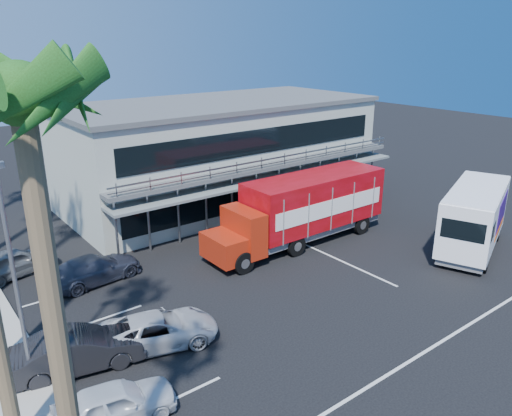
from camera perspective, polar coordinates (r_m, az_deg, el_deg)
ground at (r=25.37m, az=9.49°, el=-8.48°), size 120.00×120.00×0.00m
building at (r=36.80m, az=-4.13°, el=6.49°), size 22.40×12.00×7.30m
palm_a at (r=9.36m, az=-24.86°, el=8.20°), size 2.80×2.80×11.75m
light_pole_near at (r=17.71m, az=-25.97°, el=-6.66°), size 0.50×0.25×8.09m
red_truck at (r=29.19m, az=5.53°, el=0.08°), size 11.75×2.89×3.95m
white_van at (r=30.63m, az=23.64°, el=-1.00°), size 7.97×5.13×3.68m
parked_car_a at (r=17.46m, az=-15.81°, el=-20.65°), size 4.06×2.20×1.31m
parked_car_b at (r=19.98m, az=-19.64°, el=-15.08°), size 4.89×2.55×1.53m
parked_car_c at (r=20.58m, az=-11.13°, el=-13.50°), size 5.16×3.44×1.32m
parked_car_d at (r=26.16m, az=-17.99°, el=-6.65°), size 4.93×2.50×1.37m
parked_car_e at (r=28.34m, az=-25.98°, el=-5.59°), size 4.57×2.73×1.46m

